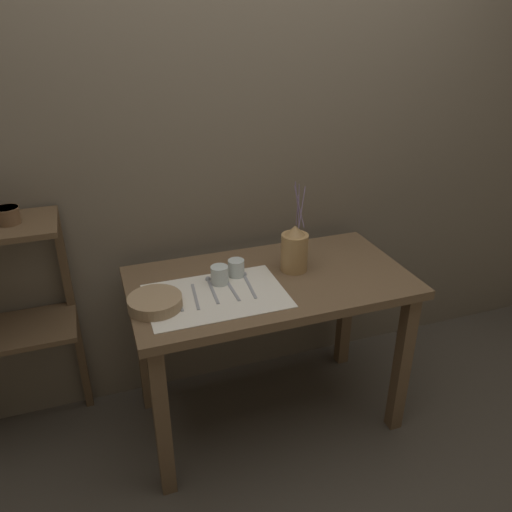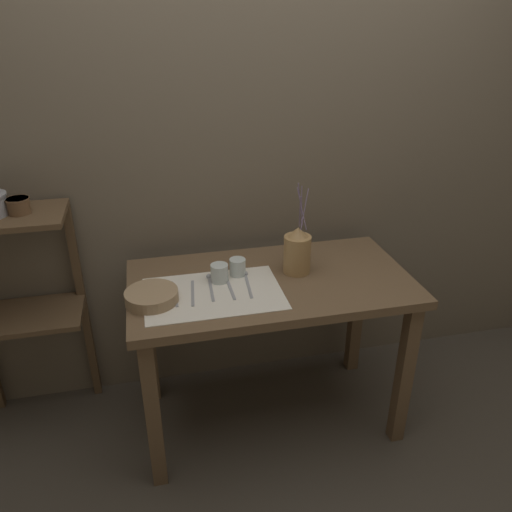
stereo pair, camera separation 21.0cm
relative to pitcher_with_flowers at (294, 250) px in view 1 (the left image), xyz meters
The scene contains 15 objects.
ground_plane 0.89m from the pitcher_with_flowers, 161.43° to the right, with size 12.00×12.00×0.00m, color #473F35.
stone_wall_back 0.53m from the pitcher_with_flowers, 108.21° to the left, with size 7.00×0.06×2.40m.
wooden_table 0.26m from the pitcher_with_flowers, 161.43° to the right, with size 1.22×0.66×0.78m.
wooden_shelf_unit 1.24m from the pitcher_with_flowers, 169.42° to the left, with size 0.52×0.31×1.08m.
linen_cloth 0.42m from the pitcher_with_flowers, 164.21° to the right, with size 0.56×0.38×0.00m.
pitcher_with_flowers is the anchor object (origin of this frame).
wooden_bowl 0.66m from the pitcher_with_flowers, 169.49° to the right, with size 0.21×0.21×0.05m.
glass_tumbler_near 0.35m from the pitcher_with_flowers, behind, with size 0.08×0.08×0.08m.
glass_tumbler_far 0.27m from the pitcher_with_flowers, behind, with size 0.07×0.07×0.07m.
fork_inner 0.56m from the pitcher_with_flowers, behind, with size 0.02×0.21×0.00m.
fork_outer 0.49m from the pitcher_with_flowers, 168.87° to the right, with size 0.03×0.21×0.00m.
spoon_inner 0.40m from the pitcher_with_flowers, behind, with size 0.03×0.22×0.02m.
knife_center 0.34m from the pitcher_with_flowers, 165.54° to the right, with size 0.01×0.21×0.00m.
spoon_outer 0.25m from the pitcher_with_flowers, behind, with size 0.03×0.22×0.02m.
metal_pot_small 1.17m from the pitcher_with_flowers, behind, with size 0.09×0.09×0.07m.
Camera 1 is at (-0.69, -1.78, 1.82)m, focal length 35.00 mm.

